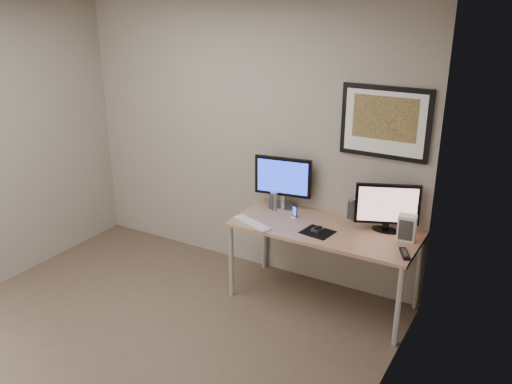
% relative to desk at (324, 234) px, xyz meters
% --- Properties ---
extents(floor, '(3.60, 3.60, 0.00)m').
position_rel_desk_xyz_m(floor, '(-1.00, -1.35, -0.66)').
color(floor, brown).
rests_on(floor, ground).
extents(room, '(3.60, 3.60, 3.60)m').
position_rel_desk_xyz_m(room, '(-1.00, -0.90, 0.98)').
color(room, white).
rests_on(room, ground).
extents(desk, '(1.60, 0.70, 0.73)m').
position_rel_desk_xyz_m(desk, '(0.00, 0.00, 0.00)').
color(desk, '#956348').
rests_on(desk, floor).
extents(framed_art, '(0.75, 0.04, 0.60)m').
position_rel_desk_xyz_m(framed_art, '(0.35, 0.33, 0.96)').
color(framed_art, black).
rests_on(framed_art, room).
extents(monitor_large, '(0.54, 0.21, 0.49)m').
position_rel_desk_xyz_m(monitor_large, '(-0.52, 0.22, 0.34)').
color(monitor_large, '#B1B1B6').
rests_on(monitor_large, desk).
extents(monitor_tv, '(0.51, 0.23, 0.42)m').
position_rel_desk_xyz_m(monitor_tv, '(0.47, 0.19, 0.29)').
color(monitor_tv, black).
rests_on(monitor_tv, desk).
extents(speaker_left, '(0.09, 0.09, 0.17)m').
position_rel_desk_xyz_m(speaker_left, '(-0.57, 0.14, 0.15)').
color(speaker_left, '#B1B1B6').
rests_on(speaker_left, desk).
extents(speaker_right, '(0.08, 0.08, 0.19)m').
position_rel_desk_xyz_m(speaker_right, '(0.13, 0.29, 0.16)').
color(speaker_right, '#B1B1B6').
rests_on(speaker_right, desk).
extents(phone_dock, '(0.07, 0.07, 0.12)m').
position_rel_desk_xyz_m(phone_dock, '(-0.32, 0.06, 0.13)').
color(phone_dock, black).
rests_on(phone_dock, desk).
extents(keyboard, '(0.43, 0.26, 0.01)m').
position_rel_desk_xyz_m(keyboard, '(-0.58, -0.24, 0.07)').
color(keyboard, silver).
rests_on(keyboard, desk).
extents(mousepad, '(0.28, 0.26, 0.00)m').
position_rel_desk_xyz_m(mousepad, '(-0.01, -0.12, 0.07)').
color(mousepad, black).
rests_on(mousepad, desk).
extents(mouse, '(0.08, 0.12, 0.04)m').
position_rel_desk_xyz_m(mouse, '(-0.03, -0.09, 0.09)').
color(mouse, black).
rests_on(mouse, mousepad).
extents(remote, '(0.13, 0.19, 0.02)m').
position_rel_desk_xyz_m(remote, '(0.74, -0.17, 0.08)').
color(remote, black).
rests_on(remote, desk).
extents(fan_unit, '(0.15, 0.12, 0.22)m').
position_rel_desk_xyz_m(fan_unit, '(0.67, 0.10, 0.17)').
color(fan_unit, silver).
rests_on(fan_unit, desk).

